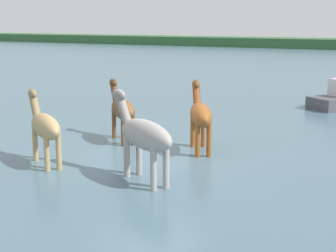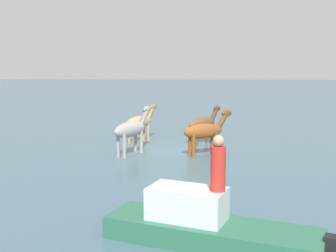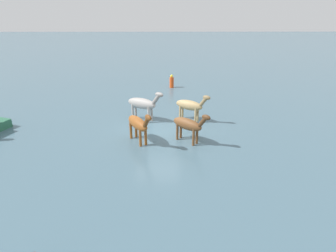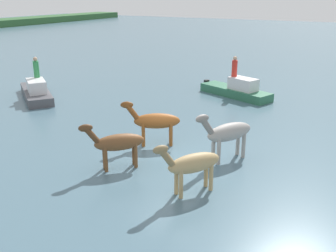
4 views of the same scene
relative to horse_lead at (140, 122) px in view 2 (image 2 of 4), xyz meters
name	(u,v)px [view 2 (image 2 of 4)]	position (x,y,z in m)	size (l,w,h in m)	color
ground_plane	(175,150)	(1.96, 1.76, -0.98)	(154.36, 154.36, 0.00)	#476675
horse_lead	(140,122)	(0.00, 0.00, 0.00)	(2.09, 1.58, 1.78)	tan
horse_dun_straggler	(131,129)	(2.87, -0.07, 0.10)	(2.37, 1.60, 1.96)	#9E9993
horse_chestnut_trailing	(203,124)	(0.35, 3.03, -0.01)	(1.90, 1.79, 1.76)	brown
horse_gray_outer	(205,131)	(2.88, 3.01, 0.04)	(1.55, 2.22, 1.85)	brown
boat_tender_starboard	(207,230)	(11.88, 2.67, -0.67)	(2.86, 4.78, 1.34)	#2D6B4C
person_boatman_standing	(218,165)	(11.90, 2.88, 0.76)	(0.32, 0.32, 1.19)	red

